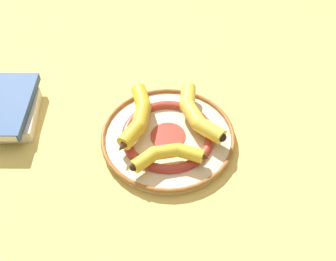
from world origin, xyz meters
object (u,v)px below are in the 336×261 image
at_px(decorative_bowl, 168,136).
at_px(book_stack, 9,111).
at_px(banana_a, 138,117).
at_px(banana_b, 196,112).
at_px(banana_c, 168,155).

distance_m(decorative_bowl, book_stack, 0.39).
relative_size(decorative_bowl, book_stack, 1.37).
distance_m(decorative_bowl, banana_a, 0.08).
height_order(banana_b, book_stack, banana_b).
height_order(decorative_bowl, banana_a, banana_a).
xyz_separation_m(banana_a, book_stack, (0.02, -0.32, -0.02)).
relative_size(decorative_bowl, banana_a, 1.47).
distance_m(banana_a, banana_b, 0.13).
distance_m(banana_a, book_stack, 0.32).
xyz_separation_m(banana_b, banana_c, (0.13, -0.04, -0.00)).
bearing_deg(book_stack, banana_c, 62.23).
height_order(decorative_bowl, banana_b, banana_b).
xyz_separation_m(banana_a, banana_b, (-0.04, 0.13, 0.00)).
bearing_deg(decorative_bowl, banana_c, 10.54).
height_order(banana_a, book_stack, banana_a).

